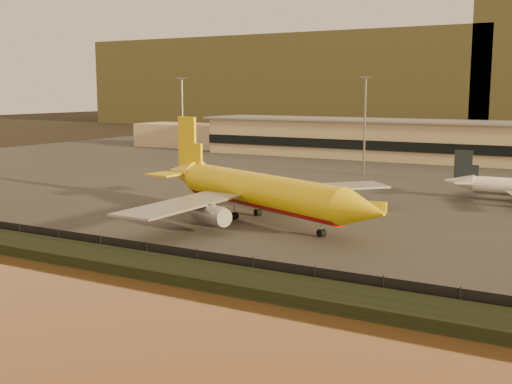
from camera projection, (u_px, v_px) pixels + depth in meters
ground at (237, 245)px, 92.30m from camera, size 900.00×900.00×0.00m
embankment at (165, 269)px, 77.56m from camera, size 320.00×7.00×1.40m
tarmac at (417, 172)px, 174.04m from camera, size 320.00×220.00×0.20m
perimeter_fence at (184, 256)px, 80.91m from camera, size 300.00×0.05×2.20m
terminal_building at (399, 140)px, 206.41m from camera, size 202.00×25.00×12.60m
apron_light_masts at (461, 118)px, 147.12m from camera, size 152.20×12.20×25.40m
distant_hills at (496, 75)px, 390.05m from camera, size 470.00×160.00×70.00m
dhl_cargo_jet at (257, 191)px, 108.20m from camera, size 53.91×51.04×16.85m
gse_vehicle_yellow at (374, 207)px, 115.69m from camera, size 4.58×2.59×1.95m
gse_vehicle_white at (288, 199)px, 125.54m from camera, size 3.77×2.85×1.55m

